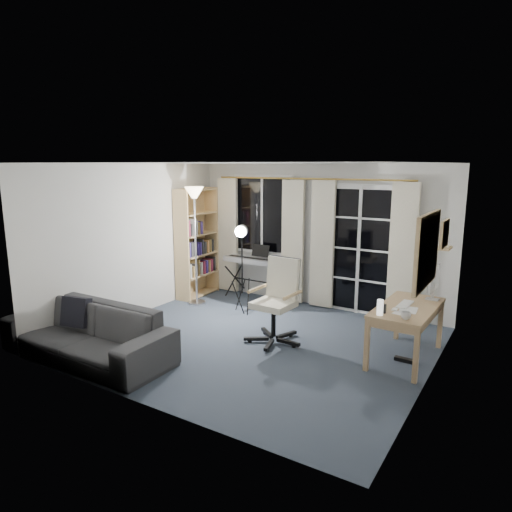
{
  "coord_description": "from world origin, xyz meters",
  "views": [
    {
      "loc": [
        3.11,
        -4.99,
        2.38
      ],
      "look_at": [
        -0.19,
        0.35,
        1.12
      ],
      "focal_mm": 32.0,
      "sensor_mm": 36.0,
      "label": 1
    }
  ],
  "objects_px": {
    "studio_light": "(241,241)",
    "mug": "(406,315)",
    "torchiere_lamp": "(195,210)",
    "desk": "(407,313)",
    "bookshelf": "(195,245)",
    "sofa": "(86,324)",
    "monitor": "(433,280)",
    "office_chair": "(279,293)",
    "keyboard_piano": "(258,262)"
  },
  "relations": [
    {
      "from": "desk",
      "to": "sofa",
      "type": "bearing_deg",
      "value": -146.59
    },
    {
      "from": "keyboard_piano",
      "to": "desk",
      "type": "height_order",
      "value": "keyboard_piano"
    },
    {
      "from": "studio_light",
      "to": "sofa",
      "type": "xyz_separation_m",
      "value": [
        -0.68,
        -2.45,
        -0.75
      ]
    },
    {
      "from": "sofa",
      "to": "keyboard_piano",
      "type": "bearing_deg",
      "value": 80.39
    },
    {
      "from": "desk",
      "to": "monitor",
      "type": "xyz_separation_m",
      "value": [
        0.2,
        0.45,
        0.34
      ]
    },
    {
      "from": "bookshelf",
      "to": "monitor",
      "type": "relative_size",
      "value": 4.02
    },
    {
      "from": "torchiere_lamp",
      "to": "office_chair",
      "type": "distance_m",
      "value": 2.33
    },
    {
      "from": "bookshelf",
      "to": "sofa",
      "type": "distance_m",
      "value": 3.02
    },
    {
      "from": "torchiere_lamp",
      "to": "monitor",
      "type": "distance_m",
      "value": 3.92
    },
    {
      "from": "studio_light",
      "to": "office_chair",
      "type": "height_order",
      "value": "studio_light"
    },
    {
      "from": "desk",
      "to": "sofa",
      "type": "distance_m",
      "value": 3.95
    },
    {
      "from": "keyboard_piano",
      "to": "studio_light",
      "type": "xyz_separation_m",
      "value": [
        0.19,
        -0.79,
        0.49
      ]
    },
    {
      "from": "studio_light",
      "to": "torchiere_lamp",
      "type": "bearing_deg",
      "value": 152.74
    },
    {
      "from": "desk",
      "to": "mug",
      "type": "distance_m",
      "value": 0.53
    },
    {
      "from": "bookshelf",
      "to": "sofa",
      "type": "bearing_deg",
      "value": -79.64
    },
    {
      "from": "keyboard_piano",
      "to": "sofa",
      "type": "xyz_separation_m",
      "value": [
        -0.49,
        -3.25,
        -0.26
      ]
    },
    {
      "from": "studio_light",
      "to": "mug",
      "type": "distance_m",
      "value": 2.96
    },
    {
      "from": "torchiere_lamp",
      "to": "studio_light",
      "type": "height_order",
      "value": "torchiere_lamp"
    },
    {
      "from": "sofa",
      "to": "office_chair",
      "type": "bearing_deg",
      "value": 45.51
    },
    {
      "from": "torchiere_lamp",
      "to": "bookshelf",
      "type": "bearing_deg",
      "value": 130.58
    },
    {
      "from": "bookshelf",
      "to": "mug",
      "type": "relative_size",
      "value": 17.68
    },
    {
      "from": "office_chair",
      "to": "sofa",
      "type": "bearing_deg",
      "value": -130.74
    },
    {
      "from": "desk",
      "to": "sofa",
      "type": "relative_size",
      "value": 0.57
    },
    {
      "from": "studio_light",
      "to": "monitor",
      "type": "xyz_separation_m",
      "value": [
        2.88,
        0.07,
        -0.25
      ]
    },
    {
      "from": "keyboard_piano",
      "to": "studio_light",
      "type": "relative_size",
      "value": 0.86
    },
    {
      "from": "keyboard_piano",
      "to": "mug",
      "type": "height_order",
      "value": "keyboard_piano"
    },
    {
      "from": "desk",
      "to": "monitor",
      "type": "distance_m",
      "value": 0.6
    },
    {
      "from": "keyboard_piano",
      "to": "sofa",
      "type": "height_order",
      "value": "keyboard_piano"
    },
    {
      "from": "desk",
      "to": "sofa",
      "type": "height_order",
      "value": "sofa"
    },
    {
      "from": "sofa",
      "to": "torchiere_lamp",
      "type": "bearing_deg",
      "value": 95.69
    },
    {
      "from": "office_chair",
      "to": "monitor",
      "type": "xyz_separation_m",
      "value": [
        1.85,
        0.72,
        0.27
      ]
    },
    {
      "from": "keyboard_piano",
      "to": "desk",
      "type": "relative_size",
      "value": 0.99
    },
    {
      "from": "studio_light",
      "to": "desk",
      "type": "bearing_deg",
      "value": -32.2
    },
    {
      "from": "monitor",
      "to": "desk",
      "type": "bearing_deg",
      "value": -111.86
    },
    {
      "from": "bookshelf",
      "to": "mug",
      "type": "xyz_separation_m",
      "value": [
        4.1,
        -1.34,
        -0.2
      ]
    },
    {
      "from": "bookshelf",
      "to": "studio_light",
      "type": "bearing_deg",
      "value": -21.18
    },
    {
      "from": "office_chair",
      "to": "mug",
      "type": "height_order",
      "value": "office_chair"
    },
    {
      "from": "keyboard_piano",
      "to": "office_chair",
      "type": "bearing_deg",
      "value": -49.15
    },
    {
      "from": "desk",
      "to": "sofa",
      "type": "xyz_separation_m",
      "value": [
        -3.36,
        -2.07,
        -0.15
      ]
    },
    {
      "from": "keyboard_piano",
      "to": "office_chair",
      "type": "height_order",
      "value": "office_chair"
    },
    {
      "from": "studio_light",
      "to": "mug",
      "type": "height_order",
      "value": "studio_light"
    },
    {
      "from": "office_chair",
      "to": "desk",
      "type": "distance_m",
      "value": 1.67
    },
    {
      "from": "mug",
      "to": "sofa",
      "type": "xyz_separation_m",
      "value": [
        -3.46,
        -1.57,
        -0.29
      ]
    },
    {
      "from": "mug",
      "to": "monitor",
      "type": "bearing_deg",
      "value": 84.18
    },
    {
      "from": "torchiere_lamp",
      "to": "desk",
      "type": "height_order",
      "value": "torchiere_lamp"
    },
    {
      "from": "keyboard_piano",
      "to": "sofa",
      "type": "relative_size",
      "value": 0.56
    },
    {
      "from": "office_chair",
      "to": "monitor",
      "type": "height_order",
      "value": "office_chair"
    },
    {
      "from": "torchiere_lamp",
      "to": "office_chair",
      "type": "bearing_deg",
      "value": -19.19
    },
    {
      "from": "torchiere_lamp",
      "to": "office_chair",
      "type": "xyz_separation_m",
      "value": [
        2.01,
        -0.7,
        -0.95
      ]
    },
    {
      "from": "monitor",
      "to": "mug",
      "type": "relative_size",
      "value": 4.4
    }
  ]
}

